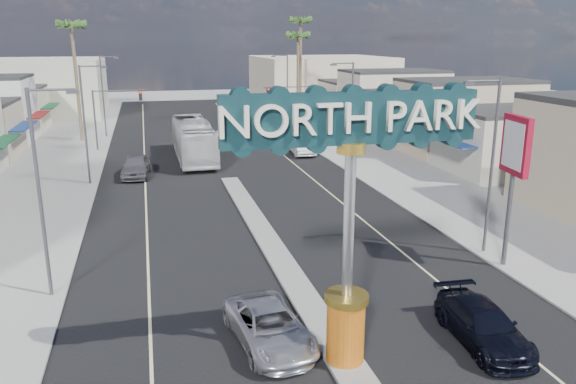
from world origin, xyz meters
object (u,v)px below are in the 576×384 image
streetlight_l_near (43,184)px  gateway_sign (350,199)px  traffic_signal_left (113,107)px  car_parked_left (136,166)px  streetlight_r_far (286,88)px  city_bus (193,140)px  streetlight_r_mid (350,110)px  suv_right (483,325)px  streetlight_r_near (490,158)px  bank_pylon_sign (515,154)px  palm_left_far (72,32)px  palm_right_mid (298,40)px  suv_left (269,327)px  car_parked_right (301,145)px  streetlight_l_far (104,92)px  palm_right_far (301,27)px  traffic_signal_right (293,102)px  streetlight_l_mid (86,119)px

streetlight_l_near → gateway_sign: bearing=-37.6°
traffic_signal_left → car_parked_left: bearing=-80.6°
streetlight_r_far → city_bus: bearing=-130.8°
streetlight_r_mid → suv_right: streetlight_r_mid is taller
streetlight_r_near → bank_pylon_sign: bearing=-88.1°
streetlight_l_near → car_parked_left: 22.48m
palm_left_far → palm_right_mid: size_ratio=1.08×
suv_left → streetlight_r_far: bearing=68.0°
palm_right_mid → car_parked_right: 21.35m
streetlight_r_far → streetlight_l_far: bearing=180.0°
palm_right_far → suv_left: (-17.25, -58.12, -11.67)m
suv_left → car_parked_left: size_ratio=0.98×
traffic_signal_right → streetlight_l_far: 21.20m
palm_right_mid → palm_left_far: bearing=-167.0°
gateway_sign → traffic_signal_left: gateway_sign is taller
car_parked_left → bank_pylon_sign: bank_pylon_sign is taller
palm_right_mid → car_parked_right: palm_right_mid is taller
streetlight_r_near → streetlight_l_far: bearing=116.4°
bank_pylon_sign → streetlight_l_mid: bearing=142.0°
gateway_sign → streetlight_r_far: size_ratio=1.02×
streetlight_l_mid → streetlight_r_far: (20.87, 22.00, 0.00)m
car_parked_left → streetlight_r_mid: bearing=-0.8°
palm_right_far → car_parked_right: 27.81m
gateway_sign → car_parked_right: bearing=76.9°
traffic_signal_right → car_parked_left: traffic_signal_right is taller
gateway_sign → streetlight_r_mid: size_ratio=1.02×
streetlight_r_far → palm_left_far: bearing=-175.1°
traffic_signal_right → suv_right: traffic_signal_right is taller
streetlight_r_mid → suv_right: bearing=-100.2°
streetlight_l_mid → palm_left_far: palm_left_far is taller
streetlight_r_far → car_parked_right: 15.17m
suv_left → streetlight_l_mid: bearing=100.1°
traffic_signal_left → city_bus: size_ratio=0.46×
traffic_signal_left → suv_right: size_ratio=1.20×
car_parked_right → bank_pylon_sign: size_ratio=0.74×
streetlight_r_near → suv_left: 14.74m
streetlight_l_near → streetlight_l_far: (0.00, 42.00, 0.00)m
traffic_signal_left → streetlight_r_far: size_ratio=0.67×
suv_left → city_bus: (0.25, 33.70, 1.11)m
car_parked_right → palm_right_far: bearing=77.3°
streetlight_r_far → streetlight_r_mid: bearing=-90.0°
suv_right → car_parked_left: 32.34m
streetlight_r_far → palm_right_mid: (2.57, 4.00, 5.54)m
gateway_sign → streetlight_r_far: bearing=78.2°
city_bus → palm_right_far: bearing=54.8°
suv_left → car_parked_left: 28.40m
bank_pylon_sign → palm_left_far: bearing=127.5°
traffic_signal_right → streetlight_l_far: bearing=157.8°
streetlight_r_mid → suv_left: 29.36m
streetlight_l_far → streetlight_r_far: same height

